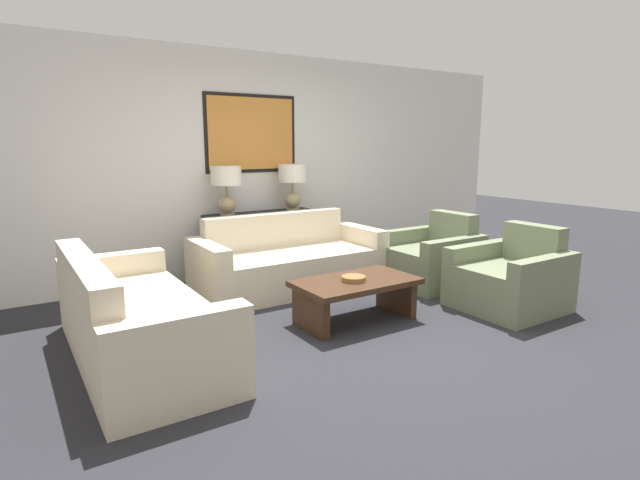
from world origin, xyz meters
The scene contains 11 objects.
ground_plane centered at (0.00, 0.00, 0.00)m, with size 20.00×20.00×0.00m, color #28282D.
back_wall centered at (0.00, 2.47, 1.33)m, with size 8.21×0.12×2.65m.
console_table centered at (0.00, 2.20, 0.39)m, with size 1.36×0.39×0.77m.
table_lamp_left centered at (-0.43, 2.20, 1.14)m, with size 0.35×0.35×0.56m.
table_lamp_right centered at (0.43, 2.20, 1.14)m, with size 0.35×0.35×0.56m.
couch_by_back_wall centered at (0.00, 1.55, 0.28)m, with size 2.07×0.89×0.81m.
couch_by_side centered at (-1.87, 0.55, 0.28)m, with size 0.89×2.07×0.81m.
coffee_table centered at (-0.01, 0.31, 0.28)m, with size 1.09×0.63×0.39m.
decorative_bowl centered at (-0.05, 0.28, 0.41)m, with size 0.22×0.22×0.04m.
armchair_near_back_wall centered at (1.48, 0.83, 0.28)m, with size 0.91×0.88×0.80m.
armchair_near_camera centered at (1.48, -0.22, 0.28)m, with size 0.91×0.88×0.80m.
Camera 1 is at (-2.63, -3.14, 1.59)m, focal length 28.00 mm.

